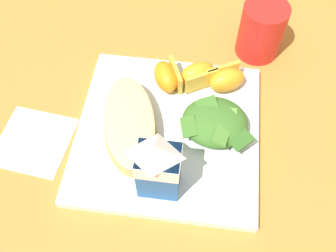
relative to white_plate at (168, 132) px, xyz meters
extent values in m
plane|color=#C67A33|center=(0.00, 0.00, -0.01)|extent=(3.00, 3.00, 0.00)
cube|color=silver|center=(0.00, 0.00, 0.00)|extent=(0.28, 0.28, 0.02)
ellipsoid|color=tan|center=(0.06, 0.01, 0.02)|extent=(0.12, 0.19, 0.03)
ellipsoid|color=#B22D19|center=(0.06, 0.01, 0.03)|extent=(0.11, 0.17, 0.01)
ellipsoid|color=#EAD184|center=(0.06, 0.01, 0.04)|extent=(0.12, 0.18, 0.01)
ellipsoid|color=#3D7028|center=(-0.07, -0.01, 0.03)|extent=(0.10, 0.09, 0.04)
cube|color=#5B8E3D|center=(-0.09, -0.01, 0.04)|extent=(0.02, 0.03, 0.02)
cube|color=#3D7028|center=(-0.03, 0.01, 0.04)|extent=(0.03, 0.04, 0.01)
cube|color=#336023|center=(-0.11, 0.02, 0.04)|extent=(0.04, 0.04, 0.01)
cube|color=#3D7028|center=(-0.05, -0.03, 0.04)|extent=(0.04, 0.03, 0.01)
cube|color=#4C8433|center=(-0.08, 0.02, 0.04)|extent=(0.03, 0.04, 0.01)
cube|color=#23569E|center=(0.00, 0.09, 0.05)|extent=(0.06, 0.04, 0.09)
cube|color=white|center=(0.00, 0.09, 0.08)|extent=(0.06, 0.04, 0.03)
pyramid|color=white|center=(0.00, 0.09, 0.11)|extent=(0.06, 0.04, 0.02)
ellipsoid|color=orange|center=(-0.08, -0.09, 0.03)|extent=(0.07, 0.06, 0.04)
cube|color=gold|center=(-0.08, -0.11, 0.03)|extent=(0.05, 0.03, 0.03)
ellipsoid|color=orange|center=(-0.04, -0.10, 0.03)|extent=(0.07, 0.06, 0.04)
cube|color=gold|center=(-0.04, -0.09, 0.03)|extent=(0.05, 0.03, 0.03)
ellipsoid|color=orange|center=(0.02, -0.09, 0.03)|extent=(0.06, 0.07, 0.04)
cube|color=gold|center=(0.00, -0.09, 0.03)|extent=(0.03, 0.05, 0.03)
cube|color=white|center=(0.21, 0.04, -0.01)|extent=(0.12, 0.12, 0.00)
cylinder|color=red|center=(-0.14, -0.20, 0.04)|extent=(0.08, 0.08, 0.10)
camera|label=1|loc=(-0.04, 0.31, 0.52)|focal=41.11mm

